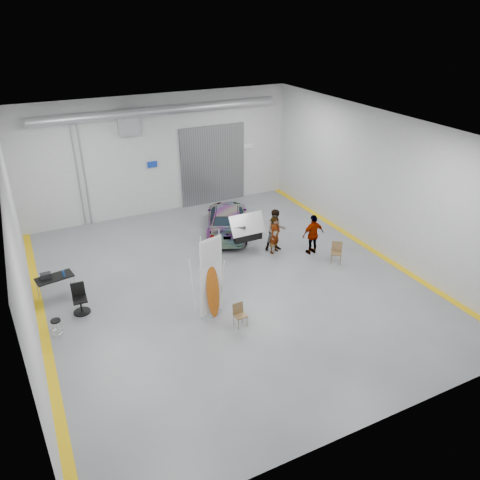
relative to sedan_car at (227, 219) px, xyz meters
name	(u,v)px	position (x,y,z in m)	size (l,w,h in m)	color
ground	(228,282)	(-1.87, -4.15, -0.67)	(16.00, 16.00, 0.00)	slate
room_shell	(209,165)	(-1.63, -1.93, 3.40)	(14.02, 16.18, 6.01)	#B6B8BB
sedan_car	(227,219)	(0.00, 0.00, 0.00)	(1.89, 4.64, 1.35)	silver
person_a	(275,235)	(1.00, -2.78, 0.16)	(0.61, 0.40, 1.67)	#9A7254
person_b	(276,230)	(1.14, -2.62, 0.28)	(0.93, 0.72, 1.91)	slate
person_c	(313,234)	(2.43, -3.59, 0.23)	(1.05, 0.43, 1.81)	brown
surfboard_display	(210,285)	(-3.35, -5.96, 0.62)	(0.89, 0.40, 3.20)	white
folding_chair_near	(240,319)	(-2.68, -6.88, -0.42)	(0.40, 0.42, 0.81)	brown
folding_chair_far	(336,257)	(2.82, -4.77, -0.39)	(0.60, 0.66, 0.91)	brown
shop_stool	(57,329)	(-8.30, -4.81, -0.34)	(0.34, 0.34, 0.67)	black
work_table	(52,277)	(-8.09, -2.26, 0.15)	(1.40, 0.88, 1.07)	#999BA1
office_chair	(80,300)	(-7.38, -3.69, -0.19)	(0.59, 0.59, 1.10)	black
trunk_lid	(247,222)	(0.00, -2.07, 0.69)	(1.57, 0.95, 0.04)	silver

